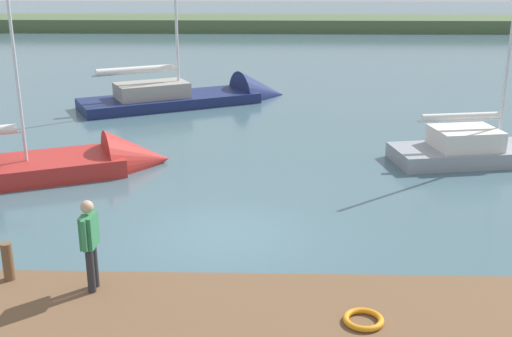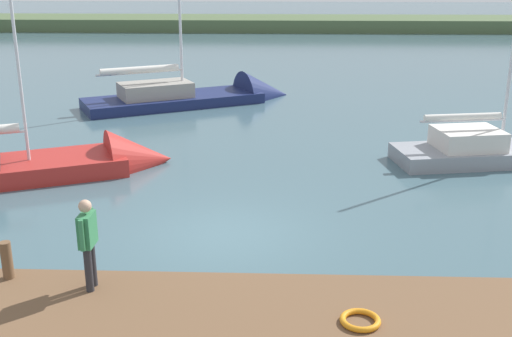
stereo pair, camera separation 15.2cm
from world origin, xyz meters
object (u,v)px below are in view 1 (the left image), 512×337
Objects in this scene: sailboat_near_dock at (208,99)px; mooring_post_near at (8,261)px; person_on_dock at (90,239)px; sailboat_far_right at (49,169)px; life_ring_buoy at (363,320)px.

mooring_post_near is at bearing -122.29° from sailboat_near_dock.
person_on_dock is at bearing 169.06° from mooring_post_near.
mooring_post_near is at bearing -9.51° from person_on_dock.
mooring_post_near is 1.77m from person_on_dock.
sailboat_far_right is at bearing -75.20° from mooring_post_near.
person_on_dock is (-1.63, 0.32, 0.60)m from mooring_post_near.
sailboat_far_right is (8.39, -9.36, -0.58)m from life_ring_buoy.
sailboat_near_dock is at bearing -88.70° from person_on_dock.
life_ring_buoy is at bearing -104.60° from sailboat_near_dock.
life_ring_buoy is at bearing 169.53° from person_on_dock.
mooring_post_near is 1.08× the size of life_ring_buoy.
mooring_post_near is 0.43× the size of person_on_dock.
life_ring_buoy is 12.58m from sailboat_far_right.
sailboat_far_right is 11.66m from sailboat_near_dock.
mooring_post_near reaches higher than life_ring_buoy.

